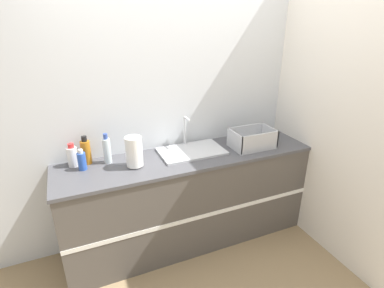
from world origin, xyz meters
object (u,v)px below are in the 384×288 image
at_px(bottle_clear, 107,150).
at_px(bottle_white_spray, 73,156).
at_px(dish_rack, 252,140).
at_px(paper_towel_roll, 134,152).
at_px(sink, 191,150).
at_px(bottle_blue, 82,161).
at_px(bottle_amber, 86,152).

relative_size(bottle_clear, bottle_white_spray, 1.31).
bearing_deg(bottle_clear, dish_rack, -8.55).
relative_size(paper_towel_roll, bottle_clear, 0.99).
distance_m(sink, bottle_clear, 0.75).
distance_m(sink, bottle_white_spray, 1.02).
height_order(bottle_blue, bottle_amber, bottle_amber).
bearing_deg(paper_towel_roll, bottle_amber, 148.96).
xyz_separation_m(bottle_blue, bottle_amber, (0.04, 0.10, 0.03)).
bearing_deg(bottle_clear, paper_towel_roll, -40.03).
bearing_deg(sink, bottle_amber, 171.69).
bearing_deg(bottle_white_spray, bottle_amber, 2.23).
bearing_deg(paper_towel_roll, bottle_clear, 139.97).
bearing_deg(sink, bottle_white_spray, 172.81).
height_order(bottle_blue, bottle_white_spray, bottle_white_spray).
bearing_deg(bottle_blue, bottle_white_spray, 123.19).
bearing_deg(bottle_blue, bottle_clear, 13.41).
distance_m(sink, paper_towel_roll, 0.56).
xyz_separation_m(paper_towel_roll, bottle_amber, (-0.36, 0.22, -0.02)).
relative_size(dish_rack, bottle_blue, 2.25).
bearing_deg(sink, bottle_clear, 173.91).
distance_m(sink, dish_rack, 0.59).
relative_size(paper_towel_roll, bottle_blue, 1.47).
bearing_deg(sink, paper_towel_roll, -171.17).
bearing_deg(bottle_amber, sink, -8.31).
distance_m(paper_towel_roll, bottle_blue, 0.42).
bearing_deg(dish_rack, bottle_amber, 170.38).
relative_size(bottle_white_spray, bottle_amber, 0.81).
distance_m(paper_towel_roll, bottle_clear, 0.25).
bearing_deg(bottle_white_spray, dish_rack, -8.82).
bearing_deg(bottle_blue, bottle_amber, 66.70).
xyz_separation_m(sink, bottle_blue, (-0.95, 0.03, 0.06)).
bearing_deg(bottle_blue, paper_towel_roll, -15.67).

